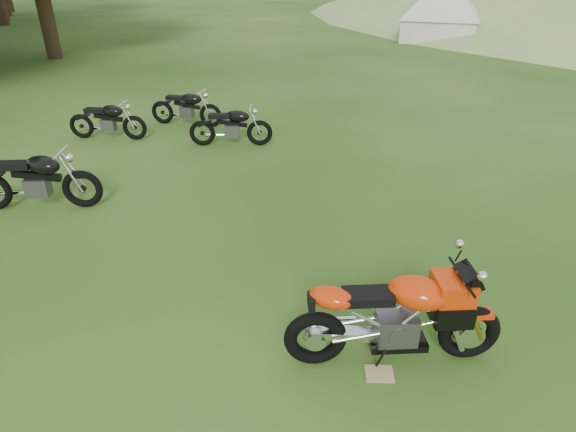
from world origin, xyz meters
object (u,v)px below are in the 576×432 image
at_px(vintage_moto_a, 107,119).
at_px(vintage_moto_d, 186,107).
at_px(tent_left, 443,8).
at_px(vintage_moto_b, 34,179).
at_px(plywood_board, 379,374).
at_px(sport_motorcycle, 396,311).
at_px(vintage_moto_c, 231,125).

distance_m(vintage_moto_a, vintage_moto_d, 1.78).
bearing_deg(tent_left, vintage_moto_d, -104.89).
relative_size(vintage_moto_b, vintage_moto_d, 1.14).
distance_m(plywood_board, vintage_moto_d, 8.33).
bearing_deg(plywood_board, vintage_moto_a, 146.22).
relative_size(sport_motorcycle, tent_left, 0.59).
distance_m(plywood_board, vintage_moto_c, 6.62).
distance_m(vintage_moto_a, vintage_moto_c, 2.70).
height_order(sport_motorcycle, tent_left, tent_left).
height_order(vintage_moto_a, vintage_moto_b, vintage_moto_b).
relative_size(sport_motorcycle, vintage_moto_d, 1.17).
distance_m(vintage_moto_b, vintage_moto_d, 4.52).
bearing_deg(sport_motorcycle, vintage_moto_c, 106.43).
distance_m(vintage_moto_b, vintage_moto_c, 3.92).
distance_m(sport_motorcycle, vintage_moto_a, 8.10).
bearing_deg(vintage_moto_a, vintage_moto_d, 38.35).
xyz_separation_m(sport_motorcycle, vintage_moto_c, (-4.21, 4.89, -0.15)).
bearing_deg(vintage_moto_b, vintage_moto_c, 43.62).
xyz_separation_m(vintage_moto_d, tent_left, (4.10, 16.02, 0.99)).
height_order(sport_motorcycle, vintage_moto_a, sport_motorcycle).
xyz_separation_m(plywood_board, vintage_moto_a, (-6.80, 4.55, 0.42)).
bearing_deg(vintage_moto_b, plywood_board, -39.66).
height_order(sport_motorcycle, plywood_board, sport_motorcycle).
relative_size(plywood_board, vintage_moto_b, 0.14).
relative_size(vintage_moto_a, tent_left, 0.50).
xyz_separation_m(plywood_board, vintage_moto_b, (-5.60, 1.49, 0.49)).
relative_size(plywood_board, vintage_moto_a, 0.16).
xyz_separation_m(vintage_moto_b, vintage_moto_d, (-0.16, 4.52, -0.06)).
height_order(sport_motorcycle, vintage_moto_b, sport_motorcycle).
relative_size(vintage_moto_a, vintage_moto_b, 0.86).
distance_m(plywood_board, vintage_moto_b, 5.82).
xyz_separation_m(sport_motorcycle, vintage_moto_b, (-5.66, 1.25, -0.09)).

